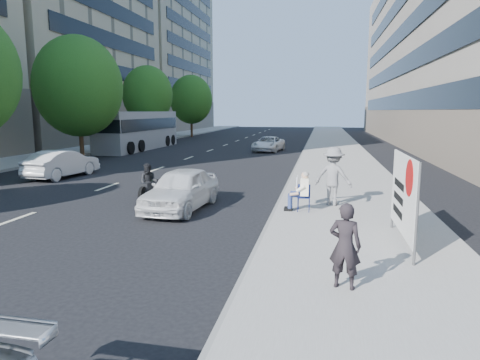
% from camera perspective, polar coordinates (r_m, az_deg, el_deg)
% --- Properties ---
extents(ground, '(160.00, 160.00, 0.00)m').
position_cam_1_polar(ground, '(10.46, -6.09, -9.73)').
color(ground, black).
rests_on(ground, ground).
extents(near_sidewalk, '(5.00, 120.00, 0.15)m').
position_cam_1_polar(near_sidewalk, '(29.65, 12.88, 2.60)').
color(near_sidewalk, gray).
rests_on(near_sidewalk, ground).
extents(far_sidewalk, '(4.50, 120.00, 0.15)m').
position_cam_1_polar(far_sidewalk, '(35.57, -22.82, 3.18)').
color(far_sidewalk, gray).
rests_on(far_sidewalk, ground).
extents(far_bldg_north, '(22.00, 28.00, 28.00)m').
position_cam_1_polar(far_bldg_north, '(79.38, -14.37, 16.66)').
color(far_bldg_north, tan).
rests_on(far_bldg_north, ground).
extents(tree_far_c, '(6.00, 6.00, 8.47)m').
position_cam_1_polar(tree_far_c, '(32.13, -20.76, 11.58)').
color(tree_far_c, '#382616').
rests_on(tree_far_c, ground).
extents(tree_far_d, '(4.80, 4.80, 7.65)m').
position_cam_1_polar(tree_far_d, '(42.83, -12.22, 11.05)').
color(tree_far_d, '#382616').
rests_on(tree_far_d, ground).
extents(tree_far_e, '(5.40, 5.40, 7.89)m').
position_cam_1_polar(tree_far_e, '(55.99, -6.53, 10.62)').
color(tree_far_e, '#382616').
rests_on(tree_far_e, ground).
extents(seated_protester, '(0.83, 1.12, 1.31)m').
position_cam_1_polar(seated_protester, '(14.03, 8.08, -1.19)').
color(seated_protester, navy).
rests_on(seated_protester, near_sidewalk).
extents(jogger, '(1.46, 1.10, 2.01)m').
position_cam_1_polar(jogger, '(15.04, 12.32, 0.49)').
color(jogger, slate).
rests_on(jogger, near_sidewalk).
extents(pedestrian_woman, '(0.66, 0.51, 1.61)m').
position_cam_1_polar(pedestrian_woman, '(8.12, 13.83, -8.52)').
color(pedestrian_woman, black).
rests_on(pedestrian_woman, near_sidewalk).
extents(protest_banner, '(0.08, 3.06, 2.20)m').
position_cam_1_polar(protest_banner, '(11.04, 20.95, -1.76)').
color(protest_banner, '#4C4C4C').
rests_on(protest_banner, near_sidewalk).
extents(white_sedan_near, '(1.97, 4.29, 1.43)m').
position_cam_1_polar(white_sedan_near, '(14.91, -7.88, -1.19)').
color(white_sedan_near, silver).
rests_on(white_sedan_near, ground).
extents(white_sedan_mid, '(1.96, 4.40, 1.40)m').
position_cam_1_polar(white_sedan_mid, '(23.70, -22.61, 2.02)').
color(white_sedan_mid, silver).
rests_on(white_sedan_mid, ground).
extents(white_sedan_far, '(2.63, 4.66, 1.23)m').
position_cam_1_polar(white_sedan_far, '(36.12, 3.82, 4.82)').
color(white_sedan_far, white).
rests_on(white_sedan_far, ground).
extents(motorcycle, '(0.72, 2.04, 1.42)m').
position_cam_1_polar(motorcycle, '(16.58, -12.03, -0.52)').
color(motorcycle, black).
rests_on(motorcycle, ground).
extents(bus, '(2.79, 12.09, 3.30)m').
position_cam_1_polar(bus, '(39.06, -13.30, 6.43)').
color(bus, gray).
rests_on(bus, ground).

